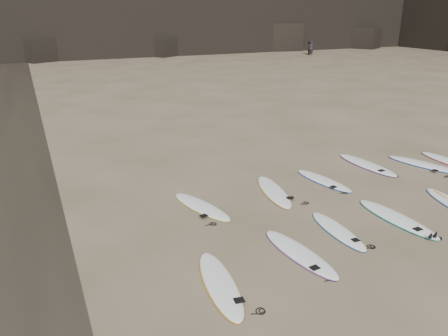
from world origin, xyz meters
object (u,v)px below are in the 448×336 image
object	(u,v)px
surfboard_9	(423,164)
surfboard_3	(397,218)
surfboard_1	(300,253)
surfboard_6	(274,191)
person_b	(309,48)
surfboard_8	(367,165)
surfboard_0	(220,283)
surfboard_7	(323,180)
surfboard_2	(338,230)
person_a	(311,48)
surfboard_5	(202,206)

from	to	relation	value
surfboard_9	surfboard_3	bearing A→B (deg)	-163.39
surfboard_1	surfboard_6	bearing A→B (deg)	62.98
surfboard_1	person_b	distance (m)	48.75
surfboard_3	surfboard_8	distance (m)	4.37
surfboard_8	surfboard_9	xyz separation A→B (m)	(1.92, -0.82, -0.00)
surfboard_3	surfboard_9	xyz separation A→B (m)	(4.18, 2.92, -0.00)
surfboard_1	surfboard_8	bearing A→B (deg)	30.26
surfboard_0	surfboard_3	bearing A→B (deg)	15.66
surfboard_6	person_b	distance (m)	45.19
surfboard_6	surfboard_7	world-z (taller)	surfboard_6
surfboard_2	person_a	bearing A→B (deg)	59.72
surfboard_2	surfboard_7	bearing A→B (deg)	63.24
person_a	surfboard_9	bearing A→B (deg)	110.02
surfboard_6	surfboard_1	bearing A→B (deg)	-99.35
surfboard_9	person_a	size ratio (longest dim) A/B	1.57
surfboard_5	surfboard_0	bearing A→B (deg)	-122.09
surfboard_8	surfboard_1	bearing A→B (deg)	-146.80
surfboard_3	person_a	world-z (taller)	person_a
surfboard_6	surfboard_8	size ratio (longest dim) A/B	0.95
surfboard_5	surfboard_7	xyz separation A→B (m)	(4.45, 0.23, -0.00)
surfboard_5	surfboard_9	world-z (taller)	surfboard_9
surfboard_0	person_a	xyz separation A→B (m)	(29.42, 39.08, 0.81)
surfboard_5	surfboard_8	world-z (taller)	surfboard_8
person_b	surfboard_8	bearing A→B (deg)	55.28
surfboard_1	surfboard_8	xyz separation A→B (m)	(5.68, 4.18, 0.00)
surfboard_0	surfboard_8	bearing A→B (deg)	37.65
surfboard_7	surfboard_9	distance (m)	4.31
surfboard_3	surfboard_8	bearing A→B (deg)	56.25
surfboard_9	surfboard_2	bearing A→B (deg)	-173.47
surfboard_3	person_a	bearing A→B (deg)	55.53
surfboard_0	surfboard_1	world-z (taller)	same
surfboard_1	surfboard_7	distance (m)	4.85
surfboard_8	person_b	xyz separation A→B (m)	(22.12, 35.87, 0.76)
surfboard_3	surfboard_1	bearing A→B (deg)	-175.36
surfboard_3	surfboard_5	xyz separation A→B (m)	(-4.57, 2.90, -0.00)
surfboard_2	surfboard_7	world-z (taller)	surfboard_7
surfboard_9	person_a	xyz separation A→B (m)	(19.63, 35.38, 0.80)
surfboard_8	surfboard_6	bearing A→B (deg)	-173.54
surfboard_7	surfboard_6	bearing A→B (deg)	174.60
surfboard_8	surfboard_9	world-z (taller)	surfboard_8
surfboard_2	surfboard_6	xyz separation A→B (m)	(-0.20, 2.90, 0.01)
surfboard_2	person_b	xyz separation A→B (m)	(26.28, 39.50, 0.77)
surfboard_9	person_b	distance (m)	41.88
surfboard_0	surfboard_7	xyz separation A→B (m)	(5.48, 3.91, -0.00)
surfboard_3	surfboard_2	bearing A→B (deg)	174.25
surfboard_2	surfboard_5	xyz separation A→B (m)	(-2.67, 2.79, 0.00)
surfboard_7	surfboard_8	bearing A→B (deg)	5.48
surfboard_1	surfboard_7	world-z (taller)	surfboard_1
surfboard_9	person_a	distance (m)	40.47
surfboard_5	surfboard_7	bearing A→B (deg)	-13.45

